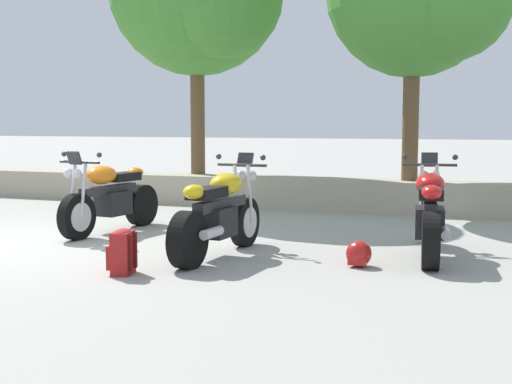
{
  "coord_description": "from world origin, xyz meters",
  "views": [
    {
      "loc": [
        5.76,
        -7.03,
        1.54
      ],
      "look_at": [
        2.71,
        1.2,
        0.65
      ],
      "focal_mm": 47.5,
      "sensor_mm": 36.0,
      "label": 1
    }
  ],
  "objects_px": {
    "rider_backpack": "(122,251)",
    "rider_helmet": "(359,254)",
    "motorcycle_yellow_centre": "(220,215)",
    "motorcycle_red_far_right": "(430,215)",
    "motorcycle_orange_near_left": "(110,198)"
  },
  "relations": [
    {
      "from": "motorcycle_red_far_right",
      "to": "rider_helmet",
      "type": "bearing_deg",
      "value": -127.45
    },
    {
      "from": "motorcycle_yellow_centre",
      "to": "motorcycle_red_far_right",
      "type": "height_order",
      "value": "same"
    },
    {
      "from": "rider_backpack",
      "to": "motorcycle_yellow_centre",
      "type": "bearing_deg",
      "value": 65.17
    },
    {
      "from": "motorcycle_red_far_right",
      "to": "rider_backpack",
      "type": "height_order",
      "value": "motorcycle_red_far_right"
    },
    {
      "from": "rider_backpack",
      "to": "rider_helmet",
      "type": "xyz_separation_m",
      "value": [
        2.2,
        1.2,
        -0.11
      ]
    },
    {
      "from": "motorcycle_red_far_right",
      "to": "rider_backpack",
      "type": "xyz_separation_m",
      "value": [
        -2.85,
        -2.05,
        -0.24
      ]
    },
    {
      "from": "motorcycle_orange_near_left",
      "to": "rider_backpack",
      "type": "distance_m",
      "value": 2.78
    },
    {
      "from": "motorcycle_orange_near_left",
      "to": "motorcycle_yellow_centre",
      "type": "bearing_deg",
      "value": -26.06
    },
    {
      "from": "motorcycle_orange_near_left",
      "to": "motorcycle_red_far_right",
      "type": "distance_m",
      "value": 4.44
    },
    {
      "from": "motorcycle_red_far_right",
      "to": "rider_helmet",
      "type": "relative_size",
      "value": 7.37
    },
    {
      "from": "rider_backpack",
      "to": "rider_helmet",
      "type": "distance_m",
      "value": 2.51
    },
    {
      "from": "motorcycle_red_far_right",
      "to": "rider_helmet",
      "type": "height_order",
      "value": "motorcycle_red_far_right"
    },
    {
      "from": "motorcycle_red_far_right",
      "to": "rider_backpack",
      "type": "distance_m",
      "value": 3.52
    },
    {
      "from": "motorcycle_red_far_right",
      "to": "rider_backpack",
      "type": "relative_size",
      "value": 4.39
    },
    {
      "from": "motorcycle_orange_near_left",
      "to": "motorcycle_yellow_centre",
      "type": "distance_m",
      "value": 2.39
    }
  ]
}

